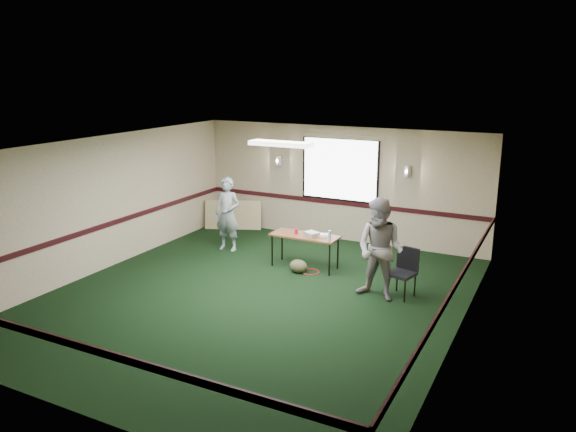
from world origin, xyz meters
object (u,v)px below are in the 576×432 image
at_px(person_left, 228,214).
at_px(person_right, 380,250).
at_px(projector, 312,234).
at_px(conference_chair, 404,268).
at_px(folding_table, 305,237).

relative_size(person_left, person_right, 0.91).
height_order(projector, conference_chair, conference_chair).
bearing_deg(person_right, projector, 162.31).
xyz_separation_m(folding_table, projector, (0.16, -0.02, 0.10)).
height_order(person_left, person_right, person_right).
bearing_deg(person_left, projector, -10.04).
xyz_separation_m(folding_table, person_left, (-2.04, 0.28, 0.18)).
bearing_deg(folding_table, person_left, 171.94).
distance_m(projector, conference_chair, 2.13).
xyz_separation_m(projector, person_right, (1.70, -0.84, 0.17)).
relative_size(folding_table, conference_chair, 1.58).
distance_m(folding_table, person_right, 2.07).
relative_size(conference_chair, person_left, 0.53).
height_order(projector, person_left, person_left).
distance_m(conference_chair, person_right, 0.62).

